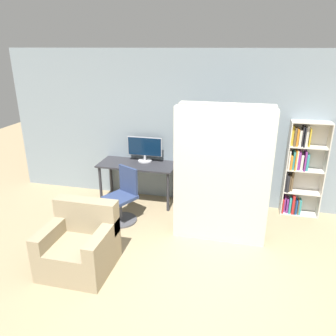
{
  "coord_description": "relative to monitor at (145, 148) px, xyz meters",
  "views": [
    {
      "loc": [
        0.35,
        -2.91,
        2.73
      ],
      "look_at": [
        -0.69,
        1.45,
        1.05
      ],
      "focal_mm": 35.0,
      "sensor_mm": 36.0,
      "label": 1
    }
  ],
  "objects": [
    {
      "name": "ground_plane",
      "position": [
        1.38,
        -2.5,
        -0.99
      ],
      "size": [
        16.0,
        16.0,
        0.0
      ],
      "primitive_type": "plane",
      "color": "#9E8966"
    },
    {
      "name": "mattress_near",
      "position": [
        1.47,
        -1.09,
        -0.0
      ],
      "size": [
        1.34,
        0.22,
        1.98
      ],
      "color": "beige",
      "rests_on": "ground"
    },
    {
      "name": "office_chair",
      "position": [
        -0.12,
        -0.89,
        -0.63
      ],
      "size": [
        0.59,
        0.59,
        0.9
      ],
      "color": "#4C4C51",
      "rests_on": "ground"
    },
    {
      "name": "mattress_far",
      "position": [
        1.47,
        -0.77,
        -0.0
      ],
      "size": [
        1.34,
        0.21,
        1.98
      ],
      "color": "beige",
      "rests_on": "ground"
    },
    {
      "name": "armchair",
      "position": [
        -0.21,
        -2.17,
        -0.67
      ],
      "size": [
        0.85,
        0.8,
        0.85
      ],
      "color": "gray",
      "rests_on": "ground"
    },
    {
      "name": "monitor",
      "position": [
        0.0,
        0.0,
        0.0
      ],
      "size": [
        0.64,
        0.25,
        0.45
      ],
      "color": "#B7B7BC",
      "rests_on": "desk"
    },
    {
      "name": "desk",
      "position": [
        -0.1,
        -0.16,
        -0.34
      ],
      "size": [
        1.38,
        0.61,
        0.74
      ],
      "color": "#2D2D33",
      "rests_on": "ground"
    },
    {
      "name": "bookshelf",
      "position": [
        2.69,
        0.04,
        -0.18
      ],
      "size": [
        0.61,
        0.26,
        1.62
      ],
      "color": "beige",
      "rests_on": "ground"
    },
    {
      "name": "wall_back",
      "position": [
        1.38,
        0.17,
        0.36
      ],
      "size": [
        8.0,
        0.06,
        2.7
      ],
      "color": "gray",
      "rests_on": "ground"
    }
  ]
}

